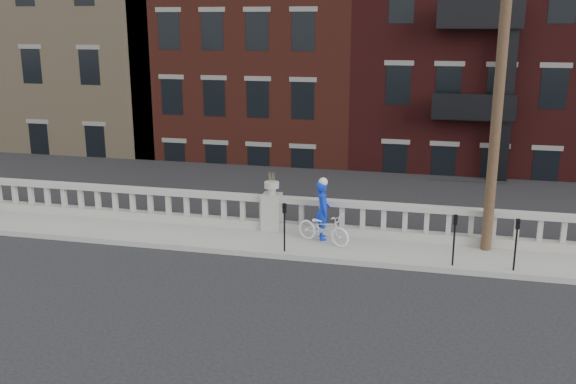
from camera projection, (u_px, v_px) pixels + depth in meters
name	position (u px, v px, depth m)	size (l,w,h in m)	color
ground	(231.00, 284.00, 15.75)	(120.00, 120.00, 0.00)	black
sidewalk	(264.00, 241.00, 18.55)	(32.00, 2.20, 0.15)	gray
balustrade	(272.00, 213.00, 19.30)	(28.00, 0.34, 1.03)	gray
planter_pedestal	(272.00, 207.00, 19.25)	(0.55, 0.55, 1.76)	gray
lower_level	(367.00, 86.00, 36.60)	(80.00, 44.00, 20.80)	#605E59
utility_pole	(501.00, 62.00, 16.39)	(1.60, 0.28, 10.00)	#422D1E
parking_meter_b	(284.00, 222.00, 17.33)	(0.10, 0.09, 1.36)	black
parking_meter_c	(454.00, 234.00, 16.32)	(0.10, 0.09, 1.36)	black
parking_meter_d	(516.00, 239.00, 15.99)	(0.10, 0.09, 1.36)	black
bicycle	(324.00, 228.00, 18.09)	(0.60, 1.71, 0.90)	white
cyclist	(323.00, 210.00, 18.36)	(0.62, 0.41, 1.71)	#0D2BCD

